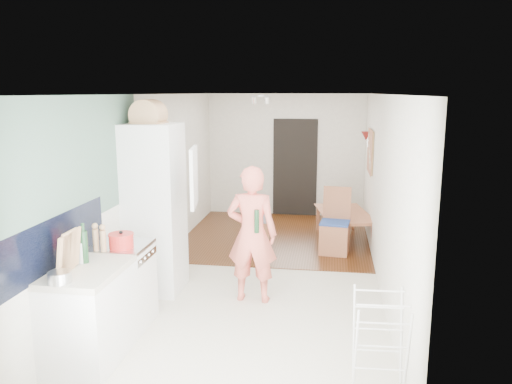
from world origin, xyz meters
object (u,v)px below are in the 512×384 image
(dining_table, at_px, (345,229))
(dining_chair, at_px, (335,222))
(person, at_px, (252,222))
(drying_rack, at_px, (379,342))
(stool, at_px, (258,234))

(dining_table, xyz_separation_m, dining_chair, (-0.18, -0.72, 0.31))
(person, bearing_deg, dining_chair, -115.99)
(drying_rack, bearing_deg, dining_table, 89.36)
(person, bearing_deg, dining_table, -112.74)
(dining_table, bearing_deg, dining_chair, 154.36)
(dining_chair, relative_size, drying_rack, 1.24)
(dining_table, height_order, stool, stool)
(person, height_order, drying_rack, person)
(person, height_order, stool, person)
(person, xyz_separation_m, dining_chair, (1.01, 1.97, -0.47))
(stool, distance_m, drying_rack, 4.16)
(dining_table, bearing_deg, person, 144.64)
(dining_chair, bearing_deg, dining_table, 82.76)
(stool, bearing_deg, drying_rack, -67.18)
(dining_chair, height_order, drying_rack, dining_chair)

